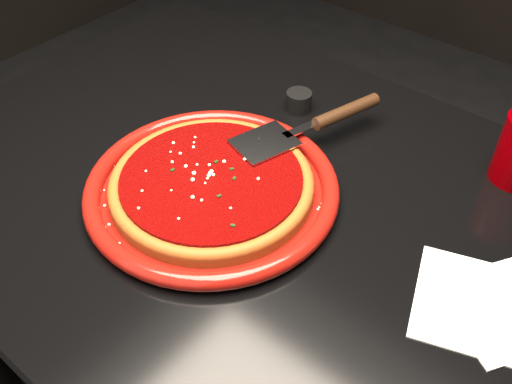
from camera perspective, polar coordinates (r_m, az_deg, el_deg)
table at (r=1.14m, az=1.53°, el=-14.69°), size 1.20×0.80×0.75m
plate at (r=0.85m, az=-4.42°, el=0.41°), size 0.46×0.46×0.03m
pizza_crust at (r=0.84m, az=-4.44°, el=0.62°), size 0.37×0.37×0.02m
pizza_crust_rim at (r=0.84m, az=-4.46°, el=1.00°), size 0.37×0.37×0.02m
pizza_sauce at (r=0.84m, az=-4.48°, el=1.28°), size 0.32×0.32×0.01m
parmesan_dusting at (r=0.83m, az=-4.51°, el=1.67°), size 0.26×0.26×0.01m
basil_flecks at (r=0.83m, az=-4.51°, el=1.61°), size 0.24×0.24×0.00m
pizza_server at (r=0.92m, az=5.31°, el=6.70°), size 0.17×0.33×0.02m
napkin_a at (r=0.77m, az=21.26°, el=-10.51°), size 0.19×0.19×0.00m
napkin_b at (r=0.78m, az=23.57°, el=-10.66°), size 0.19×0.19×0.00m
ramekin at (r=1.02m, az=4.30°, el=9.06°), size 0.05×0.05×0.03m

